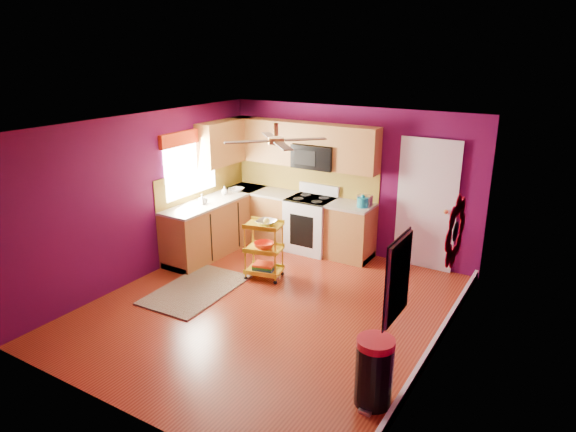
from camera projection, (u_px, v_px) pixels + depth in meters
The scene contains 18 objects.
ground at pixel (269, 308), 7.03m from camera, with size 5.00×5.00×0.00m, color maroon.
room_envelope at pixel (270, 194), 6.51m from camera, with size 4.54×5.04×2.52m.
lower_cabinets at pixel (262, 224), 9.03m from camera, with size 2.81×2.31×0.94m.
electric_range at pixel (311, 224), 8.92m from camera, with size 0.76×0.66×1.13m.
upper_cabinetry at pixel (277, 145), 8.84m from camera, with size 2.80×2.30×1.26m.
left_window at pixel (190, 154), 8.43m from camera, with size 0.08×1.35×1.08m.
panel_door at pixel (426, 206), 8.05m from camera, with size 0.95×0.11×2.15m.
right_wall_art at pixel (433, 250), 5.21m from camera, with size 0.04×2.74×1.04m.
ceiling_fan at pixel (276, 140), 6.48m from camera, with size 1.01×1.01×0.26m.
shag_rug at pixel (196, 289), 7.55m from camera, with size 0.96×1.57×0.02m, color black.
rolling_cart at pixel (264, 247), 7.80m from camera, with size 0.62×0.50×0.98m.
trash_can at pixel (374, 372), 5.06m from camera, with size 0.40×0.43×0.72m.
teal_kettle at pixel (363, 202), 8.28m from camera, with size 0.18×0.18×0.21m.
toaster at pixel (365, 201), 8.34m from camera, with size 0.22×0.15×0.18m, color beige.
soap_bottle_a at pixel (202, 199), 8.42m from camera, with size 0.08×0.08×0.17m, color #EA3F72.
soap_bottle_b at pixel (225, 190), 8.98m from camera, with size 0.12×0.12×0.15m, color white.
counter_dish at pixel (236, 190), 9.20m from camera, with size 0.25×0.25×0.06m, color white.
counter_cup at pixel (204, 201), 8.47m from camera, with size 0.12×0.12×0.10m, color white.
Camera 1 is at (3.47, -5.24, 3.41)m, focal length 32.00 mm.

